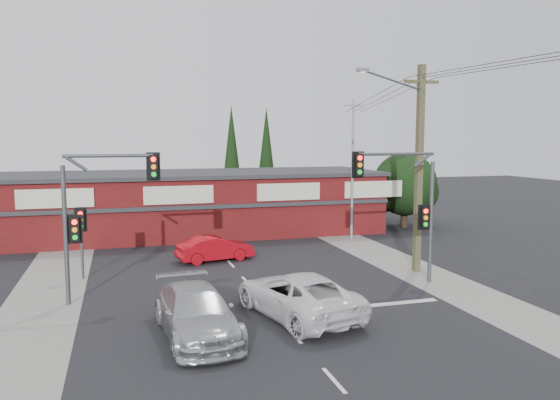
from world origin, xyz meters
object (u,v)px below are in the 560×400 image
object	(u,v)px
silver_suv	(197,312)
utility_pole	(417,162)
white_suv	(297,295)
red_sedan	(215,248)
shop_building	(188,203)

from	to	relation	value
silver_suv	utility_pole	xyz separation A→B (m)	(11.47, 5.83, 4.59)
white_suv	red_sedan	world-z (taller)	white_suv
silver_suv	utility_pole	distance (m)	13.66
white_suv	utility_pole	bearing A→B (deg)	-160.98
white_suv	silver_suv	xyz separation A→B (m)	(-3.84, -1.00, -0.01)
utility_pole	white_suv	bearing A→B (deg)	-147.67
white_suv	shop_building	xyz separation A→B (m)	(-1.73, 18.83, 1.32)
white_suv	silver_suv	world-z (taller)	white_suv
silver_suv	shop_building	bearing A→B (deg)	79.58
silver_suv	shop_building	distance (m)	19.99
red_sedan	silver_suv	bearing A→B (deg)	155.87
silver_suv	red_sedan	distance (m)	11.18
white_suv	red_sedan	distance (m)	10.00
silver_suv	utility_pole	bearing A→B (deg)	22.60
silver_suv	red_sedan	bearing A→B (deg)	72.94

